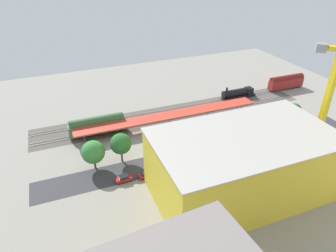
{
  "coord_description": "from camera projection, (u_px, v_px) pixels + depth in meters",
  "views": [
    {
      "loc": [
        39.96,
        69.95,
        52.11
      ],
      "look_at": [
        11.18,
        -0.12,
        8.17
      ],
      "focal_mm": 32.42,
      "sensor_mm": 36.0,
      "label": 1
    }
  ],
  "objects": [
    {
      "name": "ground_plane",
      "position": [
        201.0,
        142.0,
        95.25
      ],
      "size": [
        161.15,
        161.15,
        0.0
      ],
      "primitive_type": "plane",
      "color": "gray",
      "rests_on": "ground"
    },
    {
      "name": "rail_bed",
      "position": [
        175.0,
        114.0,
        111.76
      ],
      "size": [
        100.9,
        15.47,
        0.01
      ],
      "primitive_type": "cube",
      "rotation": [
        0.0,
        0.0,
        -0.01
      ],
      "color": "#5B544C",
      "rests_on": "ground"
    },
    {
      "name": "street_asphalt",
      "position": [
        210.0,
        152.0,
        90.67
      ],
      "size": [
        100.83,
        10.34,
        0.01
      ],
      "primitive_type": "cube",
      "rotation": [
        0.0,
        0.0,
        -0.01
      ],
      "color": "#38383D",
      "rests_on": "ground"
    },
    {
      "name": "track_rails",
      "position": [
        175.0,
        113.0,
        111.67
      ],
      "size": [
        100.71,
        9.04,
        0.12
      ],
      "color": "#9E9EA8",
      "rests_on": "ground"
    },
    {
      "name": "platform_canopy_near",
      "position": [
        170.0,
        115.0,
        102.55
      ],
      "size": [
        64.08,
        6.24,
        4.02
      ],
      "color": "#C63D2D",
      "rests_on": "ground"
    },
    {
      "name": "locomotive",
      "position": [
        239.0,
        93.0,
        123.01
      ],
      "size": [
        14.81,
        3.15,
        5.27
      ],
      "color": "black",
      "rests_on": "ground"
    },
    {
      "name": "passenger_coach",
      "position": [
        286.0,
        82.0,
        130.13
      ],
      "size": [
        16.52,
        3.2,
        6.2
      ],
      "color": "black",
      "rests_on": "ground"
    },
    {
      "name": "freight_coach_far",
      "position": [
        97.0,
        125.0,
        98.2
      ],
      "size": [
        18.2,
        3.41,
        6.13
      ],
      "color": "black",
      "rests_on": "ground"
    },
    {
      "name": "parked_car_0",
      "position": [
        262.0,
        144.0,
        93.02
      ],
      "size": [
        4.54,
        1.89,
        1.73
      ],
      "color": "black",
      "rests_on": "ground"
    },
    {
      "name": "parked_car_1",
      "position": [
        247.0,
        148.0,
        90.79
      ],
      "size": [
        4.34,
        1.95,
        1.72
      ],
      "color": "black",
      "rests_on": "ground"
    },
    {
      "name": "parked_car_2",
      "position": [
        228.0,
        153.0,
        88.54
      ],
      "size": [
        4.2,
        2.0,
        1.72
      ],
      "color": "black",
      "rests_on": "ground"
    },
    {
      "name": "parked_car_3",
      "position": [
        208.0,
        159.0,
        86.28
      ],
      "size": [
        4.57,
        1.89,
        1.66
      ],
      "color": "black",
      "rests_on": "ground"
    },
    {
      "name": "parked_car_4",
      "position": [
        187.0,
        163.0,
        84.68
      ],
      "size": [
        4.17,
        1.83,
        1.73
      ],
      "color": "black",
      "rests_on": "ground"
    },
    {
      "name": "parked_car_5",
      "position": [
        169.0,
        167.0,
        82.92
      ],
      "size": [
        4.46,
        1.97,
        1.68
      ],
      "color": "black",
      "rests_on": "ground"
    },
    {
      "name": "parked_car_6",
      "position": [
        147.0,
        174.0,
        80.22
      ],
      "size": [
        4.71,
        2.03,
        1.73
      ],
      "color": "black",
      "rests_on": "ground"
    },
    {
      "name": "parked_car_7",
      "position": [
        124.0,
        179.0,
        78.64
      ],
      "size": [
        4.45,
        1.94,
        1.84
      ],
      "color": "black",
      "rests_on": "ground"
    },
    {
      "name": "construction_building",
      "position": [
        242.0,
        165.0,
        71.88
      ],
      "size": [
        41.85,
        24.03,
        15.88
      ],
      "primitive_type": "cube",
      "rotation": [
        0.0,
        0.0,
        -0.01
      ],
      "color": "yellow",
      "rests_on": "ground"
    },
    {
      "name": "construction_roof_slab",
      "position": [
        246.0,
        136.0,
        67.79
      ],
      "size": [
        42.46,
        24.64,
        0.4
      ],
      "primitive_type": "cube",
      "rotation": [
        0.0,
        0.0,
        -0.01
      ],
      "color": "#B7B2A8",
      "rests_on": "construction_building"
    },
    {
      "name": "box_truck_0",
      "position": [
        246.0,
        142.0,
        92.2
      ],
      "size": [
        9.83,
        3.08,
        3.34
      ],
      "color": "black",
      "rests_on": "ground"
    },
    {
      "name": "box_truck_1",
      "position": [
        258.0,
        137.0,
        94.38
      ],
      "size": [
        8.97,
        2.81,
        3.69
      ],
      "color": "black",
      "rests_on": "ground"
    },
    {
      "name": "box_truck_2",
      "position": [
        240.0,
        142.0,
        92.17
      ],
      "size": [
        8.77,
        2.61,
        3.19
      ],
      "color": "black",
      "rests_on": "ground"
    },
    {
      "name": "street_tree_0",
      "position": [
        294.0,
        110.0,
        103.91
      ],
      "size": [
        5.04,
        5.04,
        7.16
      ],
      "color": "brown",
      "rests_on": "ground"
    },
    {
      "name": "street_tree_1",
      "position": [
        93.0,
        152.0,
        81.14
      ],
      "size": [
        6.35,
        6.35,
        8.53
      ],
      "color": "brown",
      "rests_on": "ground"
    },
    {
      "name": "street_tree_2",
      "position": [
        200.0,
        132.0,
        91.29
      ],
      "size": [
        6.22,
        6.22,
        7.99
      ],
      "color": "brown",
      "rests_on": "ground"
    },
    {
      "name": "street_tree_3",
      "position": [
        121.0,
        144.0,
        83.53
      ],
      "size": [
        5.93,
        5.93,
        8.93
      ],
      "color": "brown",
      "rests_on": "ground"
    },
    {
      "name": "street_tree_4",
      "position": [
        193.0,
        133.0,
        90.51
      ],
      "size": [
        4.23,
        4.23,
        7.13
      ],
      "color": "brown",
      "rests_on": "ground"
    },
    {
      "name": "traffic_light",
      "position": [
        168.0,
        140.0,
        88.07
      ],
      "size": [
        0.5,
        0.36,
        6.49
      ],
      "color": "#333333",
      "rests_on": "ground"
    }
  ]
}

